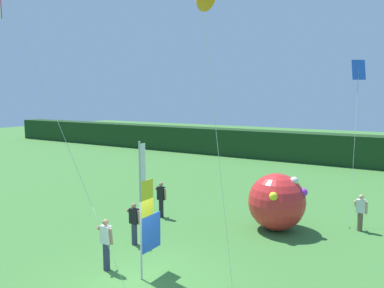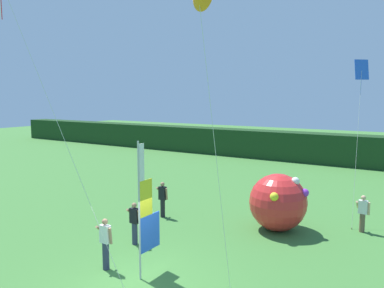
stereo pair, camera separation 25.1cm
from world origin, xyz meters
The scene contains 9 objects.
ground_plane centered at (0.00, 0.00, 0.00)m, with size 120.00×120.00×0.00m, color #3D7533.
distant_treeline centered at (0.00, 24.87, 1.28)m, with size 80.00×2.40×2.57m, color #193819.
banner_flag centered at (-0.10, 0.40, 2.10)m, with size 0.06×1.03×4.38m.
person_near_banner centered at (5.10, 8.40, 0.85)m, with size 0.55×0.48×1.59m.
person_mid_field centered at (-2.14, 2.18, 0.88)m, with size 0.55×0.48×1.66m.
person_far_left centered at (-3.25, 5.45, 0.91)m, with size 0.55×0.48×1.70m.
person_far_right centered at (-1.51, 0.01, 0.93)m, with size 0.55×0.48×1.74m.
inflatable_balloon centered at (1.99, 6.69, 1.23)m, with size 2.49×2.48×2.45m.
kite_blue_diamond_1 centered at (4.39, 10.79, 6.66)m, with size 0.65×2.71×7.45m.
Camera 1 is at (7.13, -8.65, 5.69)m, focal length 35.31 mm.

